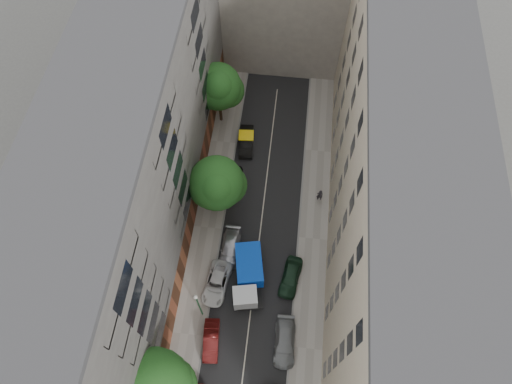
# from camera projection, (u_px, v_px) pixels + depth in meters

# --- Properties ---
(ground) EXTENTS (120.00, 120.00, 0.00)m
(ground) POSITION_uv_depth(u_px,v_px,m) (260.00, 233.00, 47.63)
(ground) COLOR #4C4C49
(ground) RESTS_ON ground
(road_surface) EXTENTS (8.00, 44.00, 0.02)m
(road_surface) POSITION_uv_depth(u_px,v_px,m) (260.00, 233.00, 47.62)
(road_surface) COLOR black
(road_surface) RESTS_ON ground
(sidewalk_left) EXTENTS (3.00, 44.00, 0.15)m
(sidewalk_left) POSITION_uv_depth(u_px,v_px,m) (208.00, 228.00, 47.87)
(sidewalk_left) COLOR gray
(sidewalk_left) RESTS_ON ground
(sidewalk_right) EXTENTS (3.00, 44.00, 0.15)m
(sidewalk_right) POSITION_uv_depth(u_px,v_px,m) (313.00, 239.00, 47.26)
(sidewalk_right) COLOR gray
(sidewalk_right) RESTS_ON ground
(building_left) EXTENTS (8.00, 44.00, 20.00)m
(building_left) POSITION_uv_depth(u_px,v_px,m) (135.00, 174.00, 39.48)
(building_left) COLOR #4A4845
(building_left) RESTS_ON ground
(building_right) EXTENTS (8.00, 44.00, 20.00)m
(building_right) POSITION_uv_depth(u_px,v_px,m) (391.00, 199.00, 38.27)
(building_right) COLOR #B4A88C
(building_right) RESTS_ON ground
(tarp_truck) EXTENTS (3.51, 6.46, 2.80)m
(tarp_truck) POSITION_uv_depth(u_px,v_px,m) (248.00, 275.00, 43.86)
(tarp_truck) COLOR black
(tarp_truck) RESTS_ON ground
(car_left_1) EXTENTS (1.75, 4.05, 1.30)m
(car_left_1) POSITION_uv_depth(u_px,v_px,m) (211.00, 340.00, 41.77)
(car_left_1) COLOR #4D100F
(car_left_1) RESTS_ON ground
(car_left_2) EXTENTS (2.74, 4.95, 1.31)m
(car_left_2) POSITION_uv_depth(u_px,v_px,m) (217.00, 283.00, 44.36)
(car_left_2) COLOR silver
(car_left_2) RESTS_ON ground
(car_left_3) EXTENTS (1.92, 4.54, 1.31)m
(car_left_3) POSITION_uv_depth(u_px,v_px,m) (230.00, 248.00, 46.16)
(car_left_3) COLOR #B4B4B9
(car_left_3) RESTS_ON ground
(car_left_4) EXTENTS (1.97, 4.25, 1.41)m
(car_left_4) POSITION_uv_depth(u_px,v_px,m) (233.00, 182.00, 49.80)
(car_left_4) COLOR black
(car_left_4) RESTS_ON ground
(car_left_5) EXTENTS (1.87, 4.47, 1.44)m
(car_left_5) POSITION_uv_depth(u_px,v_px,m) (246.00, 141.00, 52.43)
(car_left_5) COLOR black
(car_left_5) RESTS_ON ground
(car_right_1) EXTENTS (2.05, 4.75, 1.36)m
(car_right_1) POSITION_uv_depth(u_px,v_px,m) (285.00, 342.00, 41.66)
(car_right_1) COLOR slate
(car_right_1) RESTS_ON ground
(car_right_2) EXTENTS (2.42, 4.55, 1.47)m
(car_right_2) POSITION_uv_depth(u_px,v_px,m) (291.00, 277.00, 44.58)
(car_right_2) COLOR black
(car_right_2) RESTS_ON ground
(tree_mid) EXTENTS (5.73, 5.52, 7.79)m
(tree_mid) POSITION_uv_depth(u_px,v_px,m) (218.00, 185.00, 44.66)
(tree_mid) COLOR #382619
(tree_mid) RESTS_ON sidewalk_left
(tree_far) EXTENTS (5.48, 5.24, 8.50)m
(tree_far) POSITION_uv_depth(u_px,v_px,m) (219.00, 88.00, 49.70)
(tree_far) COLOR #382619
(tree_far) RESTS_ON sidewalk_left
(lamp_post) EXTENTS (0.36, 0.36, 5.85)m
(lamp_post) POSITION_uv_depth(u_px,v_px,m) (198.00, 304.00, 40.24)
(lamp_post) COLOR #164F28
(lamp_post) RESTS_ON sidewalk_left
(pedestrian) EXTENTS (0.71, 0.50, 1.84)m
(pedestrian) POSITION_uv_depth(u_px,v_px,m) (320.00, 195.00, 48.62)
(pedestrian) COLOR black
(pedestrian) RESTS_ON sidewalk_right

